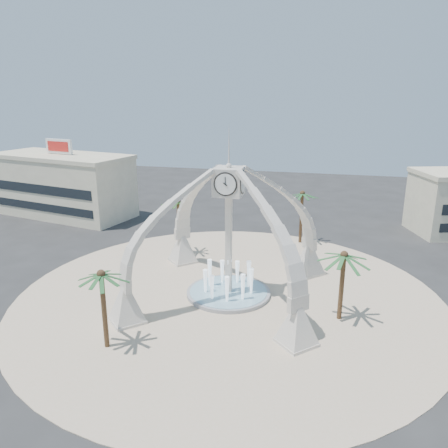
% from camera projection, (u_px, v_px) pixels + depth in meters
% --- Properties ---
extents(ground, '(140.00, 140.00, 0.00)m').
position_uv_depth(ground, '(228.00, 295.00, 41.84)').
color(ground, '#282828').
rests_on(ground, ground).
extents(plaza, '(40.00, 40.00, 0.06)m').
position_uv_depth(plaza, '(228.00, 295.00, 41.83)').
color(plaza, beige).
rests_on(plaza, ground).
extents(clock_tower, '(17.94, 17.94, 16.30)m').
position_uv_depth(clock_tower, '(229.00, 230.00, 39.97)').
color(clock_tower, beige).
rests_on(clock_tower, ground).
extents(fountain, '(8.00, 8.00, 3.62)m').
position_uv_depth(fountain, '(228.00, 292.00, 41.75)').
color(fountain, '#99999C').
rests_on(fountain, ground).
extents(building_nw, '(23.75, 13.73, 11.90)m').
position_uv_depth(building_nw, '(63.00, 185.00, 68.36)').
color(building_nw, beige).
rests_on(building_nw, ground).
extents(palm_east, '(5.38, 5.38, 6.64)m').
position_uv_depth(palm_east, '(344.00, 256.00, 35.74)').
color(palm_east, brown).
rests_on(palm_east, ground).
extents(palm_west, '(3.85, 3.85, 7.27)m').
position_uv_depth(palm_west, '(178.00, 202.00, 50.52)').
color(palm_west, brown).
rests_on(palm_west, ground).
extents(palm_north, '(5.11, 5.11, 7.32)m').
position_uv_depth(palm_north, '(302.00, 194.00, 54.68)').
color(palm_north, brown).
rests_on(palm_north, ground).
extents(palm_south, '(4.83, 4.83, 6.76)m').
position_uv_depth(palm_south, '(101.00, 275.00, 31.57)').
color(palm_south, brown).
rests_on(palm_south, ground).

